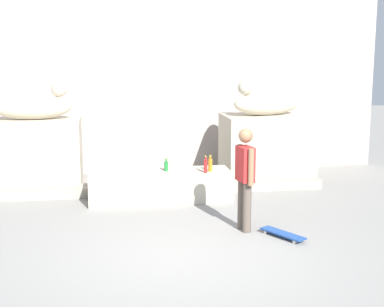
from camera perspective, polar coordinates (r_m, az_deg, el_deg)
ground_plane at (r=8.01m, az=-1.00°, el=-10.58°), size 40.00×40.00×0.00m
facade_wall at (r=13.43m, az=-4.62°, el=10.15°), size 11.16×0.60×5.60m
pedestal_left at (r=12.04m, az=-15.76°, el=-0.12°), size 1.90×1.33×1.48m
pedestal_right at (r=12.46m, az=7.59°, el=0.53°), size 1.90×1.33×1.48m
statue_reclining_left at (r=11.90m, az=-15.83°, el=4.72°), size 1.61×0.60×0.78m
statue_reclining_right at (r=12.31m, az=7.56°, el=5.21°), size 1.69×0.92×0.78m
ledge_block at (r=10.86m, az=-3.26°, el=-3.33°), size 2.74×0.90×0.57m
skater at (r=8.95m, az=5.43°, el=-2.18°), size 0.26×0.53×1.67m
skateboard at (r=8.90m, az=9.25°, el=-8.08°), size 0.57×0.79×0.08m
bottle_red at (r=10.67m, az=1.40°, el=-1.25°), size 0.07×0.07×0.33m
bottle_orange at (r=10.81m, az=1.87°, el=-1.14°), size 0.08×0.08×0.31m
bottle_green at (r=10.84m, az=-2.65°, el=-1.27°), size 0.08×0.08×0.26m
stair_step at (r=11.47m, az=-3.54°, el=-3.53°), size 6.88×0.50×0.20m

